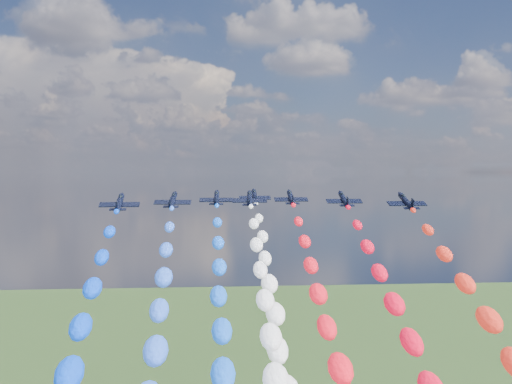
{
  "coord_description": "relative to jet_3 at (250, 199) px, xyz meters",
  "views": [
    {
      "loc": [
        -12.21,
        -148.31,
        105.52
      ],
      "look_at": [
        0.0,
        4.0,
        100.49
      ],
      "focal_mm": 41.94,
      "sensor_mm": 36.0,
      "label": 1
    }
  ],
  "objects": [
    {
      "name": "jet_1",
      "position": [
        -19.91,
        -7.43,
        0.0
      ],
      "size": [
        10.08,
        13.18,
        6.73
      ],
      "primitive_type": null,
      "rotation": [
        0.34,
        0.0,
        -0.07
      ],
      "color": "black"
    },
    {
      "name": "jet_7",
      "position": [
        36.55,
        -18.46,
        0.0
      ],
      "size": [
        9.32,
        12.64,
        6.73
      ],
      "primitive_type": null,
      "rotation": [
        0.34,
        0.0,
        0.01
      ],
      "color": "black"
    },
    {
      "name": "jet_5",
      "position": [
        11.84,
        5.31,
        0.0
      ],
      "size": [
        9.41,
        12.7,
        6.73
      ],
      "primitive_type": null,
      "rotation": [
        0.34,
        0.0,
        -0.01
      ],
      "color": "black"
    },
    {
      "name": "jet_6",
      "position": [
        24.24,
        -5.59,
        0.0
      ],
      "size": [
        9.41,
        12.7,
        6.73
      ],
      "primitive_type": null,
      "rotation": [
        0.34,
        0.0,
        -0.01
      ],
      "color": "black"
    },
    {
      "name": "jet_2",
      "position": [
        -8.77,
        4.39,
        0.0
      ],
      "size": [
        9.74,
        12.94,
        6.73
      ],
      "primitive_type": null,
      "rotation": [
        0.34,
        0.0,
        -0.04
      ],
      "color": "black"
    },
    {
      "name": "jet_4",
      "position": [
        2.71,
        16.91,
        0.0
      ],
      "size": [
        9.31,
        12.63,
        6.73
      ],
      "primitive_type": null,
      "rotation": [
        0.34,
        0.0,
        0.01
      ],
      "color": "black"
    },
    {
      "name": "jet_0",
      "position": [
        -31.62,
        -17.63,
        0.0
      ],
      "size": [
        9.58,
        12.83,
        6.73
      ],
      "primitive_type": null,
      "rotation": [
        0.34,
        0.0,
        0.03
      ],
      "color": "black"
    },
    {
      "name": "jet_3",
      "position": [
        0.0,
        0.0,
        0.0
      ],
      "size": [
        10.06,
        13.17,
        6.73
      ],
      "primitive_type": null,
      "rotation": [
        0.34,
        0.0,
        -0.07
      ],
      "color": "black"
    }
  ]
}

